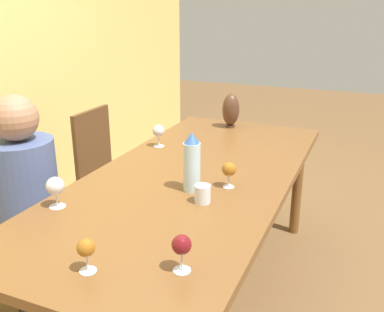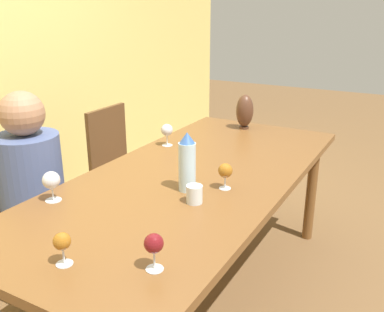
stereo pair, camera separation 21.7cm
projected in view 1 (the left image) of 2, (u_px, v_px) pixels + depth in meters
ground_plane at (192, 299)px, 2.46m from camera, size 14.00×14.00×0.00m
dining_table at (192, 188)px, 2.23m from camera, size 2.23×0.99×0.77m
water_bottle at (192, 163)px, 1.97m from camera, size 0.08×0.08×0.28m
water_tumbler at (203, 194)px, 1.88m from camera, size 0.07×0.07×0.08m
vase at (231, 110)px, 3.02m from camera, size 0.12×0.12×0.24m
wine_glass_0 at (55, 187)px, 1.82m from camera, size 0.08×0.08×0.14m
wine_glass_1 at (229, 170)px, 2.02m from camera, size 0.07×0.07×0.13m
wine_glass_2 at (182, 246)px, 1.37m from camera, size 0.07×0.07×0.13m
wine_glass_3 at (159, 131)px, 2.61m from camera, size 0.07×0.07×0.14m
wine_glass_4 at (86, 249)px, 1.37m from camera, size 0.06×0.06×0.12m
chair_near at (20, 223)px, 2.28m from camera, size 0.44×0.44×0.92m
chair_far at (110, 170)px, 3.03m from camera, size 0.44×0.44×0.92m
person_near at (28, 200)px, 2.20m from camera, size 0.34×0.34×1.20m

